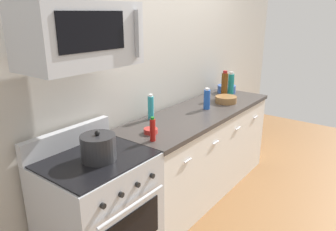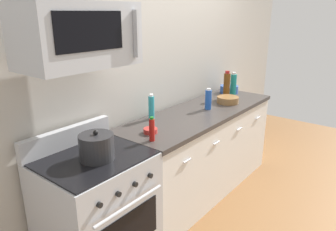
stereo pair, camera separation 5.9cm
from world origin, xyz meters
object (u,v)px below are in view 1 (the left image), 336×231
object	(u,v)px
bowl_red_small	(151,131)
bowl_blue_mixing	(227,89)
bottle_sparkling_teal	(231,85)
bottle_wine_amber	(224,85)
bottle_dish_soap	(151,107)
bottle_hot_sauce_red	(153,130)
microwave	(80,35)
stockpot	(98,147)
bowl_wooden_salad	(226,99)
bottle_soda_blue	(207,99)
range_oven	(99,213)

from	to	relation	value
bowl_red_small	bowl_blue_mixing	xyz separation A→B (m)	(1.65, 0.15, 0.03)
bottle_sparkling_teal	bowl_red_small	size ratio (longest dim) A/B	2.46
bottle_wine_amber	bottle_dish_soap	xyz separation A→B (m)	(-1.11, 0.19, -0.04)
bottle_hot_sauce_red	bottle_wine_amber	bearing A→B (deg)	6.35
microwave	bowl_blue_mixing	world-z (taller)	microwave
bottle_hot_sauce_red	microwave	bearing A→B (deg)	160.08
bottle_dish_soap	bottle_sparkling_teal	bearing A→B (deg)	-9.27
microwave	stockpot	size ratio (longest dim) A/B	3.11
bowl_wooden_salad	bottle_sparkling_teal	bearing A→B (deg)	17.45
microwave	bottle_dish_soap	distance (m)	1.15
bottle_soda_blue	bowl_blue_mixing	size ratio (longest dim) A/B	0.99
bottle_wine_amber	bottle_dish_soap	size ratio (longest dim) A/B	1.33
bowl_red_small	stockpot	distance (m)	0.60
microwave	bottle_wine_amber	world-z (taller)	microwave
range_oven	bottle_dish_soap	distance (m)	1.07
bowl_red_small	stockpot	world-z (taller)	stockpot
bowl_red_small	bowl_wooden_salad	xyz separation A→B (m)	(1.23, -0.06, 0.02)
bowl_wooden_salad	bowl_blue_mixing	bearing A→B (deg)	26.50
stockpot	bowl_wooden_salad	bearing A→B (deg)	-0.63
bottle_sparkling_teal	bottle_hot_sauce_red	world-z (taller)	bottle_sparkling_teal
range_oven	bowl_blue_mixing	world-z (taller)	range_oven
bottle_dish_soap	bowl_blue_mixing	size ratio (longest dim) A/B	1.08
bottle_wine_amber	bowl_wooden_salad	bearing A→B (deg)	-145.96
bowl_wooden_salad	bowl_blue_mixing	xyz separation A→B (m)	(0.42, 0.21, 0.01)
bowl_red_small	bowl_wooden_salad	distance (m)	1.23
range_oven	stockpot	size ratio (longest dim) A/B	4.47
range_oven	bowl_blue_mixing	distance (m)	2.31
microwave	bottle_sparkling_teal	distance (m)	2.23
bottle_sparkling_teal	bowl_wooden_salad	distance (m)	0.33
range_oven	bowl_red_small	size ratio (longest dim) A/B	9.01
bottle_wine_amber	bowl_red_small	xyz separation A→B (m)	(-1.39, -0.05, -0.13)
bottle_soda_blue	bowl_wooden_salad	xyz separation A→B (m)	(0.34, -0.05, -0.07)
bottle_soda_blue	bowl_wooden_salad	world-z (taller)	bottle_soda_blue
range_oven	bottle_sparkling_teal	size ratio (longest dim) A/B	3.66
bottle_soda_blue	bottle_wine_amber	bearing A→B (deg)	7.31
stockpot	bottle_hot_sauce_red	bearing A→B (deg)	-9.04
bowl_red_small	range_oven	bearing A→B (deg)	178.97
range_oven	stockpot	world-z (taller)	stockpot
microwave	bottle_dish_soap	bearing A→B (deg)	11.51
bottle_soda_blue	stockpot	xyz separation A→B (m)	(-1.48, -0.03, -0.01)
bottle_soda_blue	bottle_dish_soap	xyz separation A→B (m)	(-0.61, 0.25, 0.01)
bottle_hot_sauce_red	range_oven	bearing A→B (deg)	164.92
bottle_hot_sauce_red	bowl_blue_mixing	distance (m)	1.78
bottle_dish_soap	stockpot	xyz separation A→B (m)	(-0.88, -0.28, -0.02)
bowl_blue_mixing	bottle_hot_sauce_red	bearing A→B (deg)	-171.42
bottle_sparkling_teal	bowl_wooden_salad	xyz separation A→B (m)	(-0.30, -0.09, -0.10)
bottle_sparkling_teal	bottle_hot_sauce_red	bearing A→B (deg)	-174.77
bowl_red_small	bowl_wooden_salad	world-z (taller)	bowl_wooden_salad
range_oven	bottle_dish_soap	size ratio (longest dim) A/B	4.40
microwave	stockpot	xyz separation A→B (m)	(-0.00, -0.10, -0.74)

